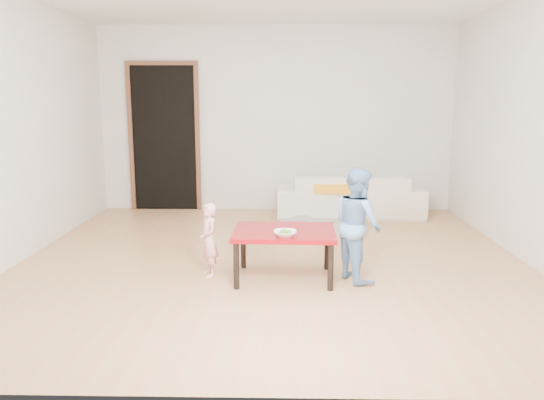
{
  "coord_description": "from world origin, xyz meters",
  "views": [
    {
      "loc": [
        0.11,
        -5.11,
        1.59
      ],
      "look_at": [
        0.0,
        -0.2,
        0.65
      ],
      "focal_mm": 35.0,
      "sensor_mm": 36.0,
      "label": 1
    }
  ],
  "objects_px": {
    "bowl": "(285,234)",
    "child_blue": "(358,224)",
    "sofa": "(349,195)",
    "child_pink": "(209,240)",
    "basin": "(256,234)",
    "red_table": "(284,254)"
  },
  "relations": [
    {
      "from": "child_pink",
      "to": "sofa",
      "type": "bearing_deg",
      "value": 122.63
    },
    {
      "from": "child_blue",
      "to": "red_table",
      "type": "bearing_deg",
      "value": 68.08
    },
    {
      "from": "child_blue",
      "to": "sofa",
      "type": "bearing_deg",
      "value": -28.0
    },
    {
      "from": "red_table",
      "to": "bowl",
      "type": "distance_m",
      "value": 0.33
    },
    {
      "from": "child_blue",
      "to": "child_pink",
      "type": "bearing_deg",
      "value": 64.71
    },
    {
      "from": "basin",
      "to": "bowl",
      "type": "bearing_deg",
      "value": -77.88
    },
    {
      "from": "bowl",
      "to": "child_pink",
      "type": "bearing_deg",
      "value": 157.77
    },
    {
      "from": "bowl",
      "to": "child_pink",
      "type": "xyz_separation_m",
      "value": [
        -0.69,
        0.28,
        -0.14
      ]
    },
    {
      "from": "child_pink",
      "to": "red_table",
      "type": "bearing_deg",
      "value": 58.64
    },
    {
      "from": "sofa",
      "to": "child_pink",
      "type": "xyz_separation_m",
      "value": [
        -1.58,
        -2.54,
        0.05
      ]
    },
    {
      "from": "bowl",
      "to": "child_pink",
      "type": "distance_m",
      "value": 0.76
    },
    {
      "from": "sofa",
      "to": "child_blue",
      "type": "relative_size",
      "value": 1.96
    },
    {
      "from": "red_table",
      "to": "child_blue",
      "type": "bearing_deg",
      "value": 0.7
    },
    {
      "from": "child_pink",
      "to": "child_blue",
      "type": "height_order",
      "value": "child_blue"
    },
    {
      "from": "bowl",
      "to": "child_blue",
      "type": "bearing_deg",
      "value": 18.97
    },
    {
      "from": "red_table",
      "to": "child_blue",
      "type": "xyz_separation_m",
      "value": [
        0.65,
        0.01,
        0.28
      ]
    },
    {
      "from": "sofa",
      "to": "child_pink",
      "type": "bearing_deg",
      "value": 57.59
    },
    {
      "from": "red_table",
      "to": "bowl",
      "type": "relative_size",
      "value": 4.58
    },
    {
      "from": "sofa",
      "to": "bowl",
      "type": "relative_size",
      "value": 10.12
    },
    {
      "from": "child_pink",
      "to": "basin",
      "type": "relative_size",
      "value": 1.7
    },
    {
      "from": "bowl",
      "to": "child_blue",
      "type": "xyz_separation_m",
      "value": [
        0.64,
        0.22,
        0.03
      ]
    },
    {
      "from": "sofa",
      "to": "child_pink",
      "type": "distance_m",
      "value": 2.99
    }
  ]
}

